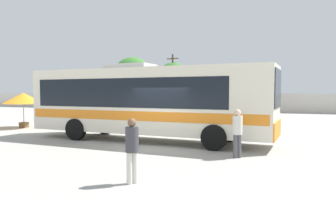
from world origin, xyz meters
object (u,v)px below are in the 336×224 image
(utility_pole_near, at_px, (173,80))
(attendant_by_bus_door, at_px, (237,131))
(coach_bus_cream_orange, at_px, (144,100))
(roadside_tree_midleft, at_px, (173,74))
(parked_car_second_dark_blue, at_px, (183,106))
(roadside_tree_left, at_px, (133,72))
(vendor_umbrella_near_gate_orange, at_px, (23,99))
(parked_car_leftmost_white, at_px, (128,105))
(passenger_waiting_on_apron, at_px, (132,147))
(parked_car_third_red, at_px, (242,107))

(utility_pole_near, bearing_deg, attendant_by_bus_door, -64.93)
(coach_bus_cream_orange, bearing_deg, roadside_tree_midleft, 108.38)
(parked_car_second_dark_blue, relative_size, roadside_tree_midleft, 0.69)
(roadside_tree_left, bearing_deg, attendant_by_bus_door, -56.67)
(attendant_by_bus_door, xyz_separation_m, vendor_umbrella_near_gate_orange, (-14.59, 4.60, 0.92))
(vendor_umbrella_near_gate_orange, distance_m, roadside_tree_left, 30.09)
(vendor_umbrella_near_gate_orange, relative_size, roadside_tree_midleft, 0.40)
(roadside_tree_left, bearing_deg, parked_car_second_dark_blue, -40.56)
(parked_car_second_dark_blue, xyz_separation_m, roadside_tree_midleft, (-3.83, 6.66, 4.01))
(parked_car_second_dark_blue, bearing_deg, roadside_tree_midleft, 119.89)
(coach_bus_cream_orange, bearing_deg, parked_car_leftmost_white, 120.70)
(vendor_umbrella_near_gate_orange, distance_m, roadside_tree_midleft, 25.58)
(attendant_by_bus_door, relative_size, passenger_waiting_on_apron, 1.03)
(passenger_waiting_on_apron, distance_m, parked_car_third_red, 27.48)
(coach_bus_cream_orange, xyz_separation_m, parked_car_second_dark_blue, (-5.32, 20.87, -1.17))
(utility_pole_near, relative_size, roadside_tree_left, 0.97)
(attendant_by_bus_door, bearing_deg, coach_bus_cream_orange, 152.88)
(utility_pole_near, bearing_deg, vendor_umbrella_near_gate_orange, -91.30)
(coach_bus_cream_orange, xyz_separation_m, parked_car_leftmost_white, (-12.27, 20.67, -1.16))
(roadside_tree_left, bearing_deg, parked_car_leftmost_white, -64.50)
(parked_car_third_red, distance_m, roadside_tree_midleft, 13.06)
(coach_bus_cream_orange, xyz_separation_m, attendant_by_bus_door, (4.83, -2.47, -0.98))
(coach_bus_cream_orange, height_order, vendor_umbrella_near_gate_orange, coach_bus_cream_orange)
(roadside_tree_midleft, bearing_deg, parked_car_leftmost_white, -114.48)
(passenger_waiting_on_apron, xyz_separation_m, parked_car_leftmost_white, (-15.21, 27.39, -0.15))
(parked_car_leftmost_white, xyz_separation_m, parked_car_second_dark_blue, (6.95, 0.20, -0.01))
(parked_car_second_dark_blue, bearing_deg, utility_pole_near, 120.31)
(parked_car_second_dark_blue, xyz_separation_m, roadside_tree_left, (-11.91, 10.20, 4.61))
(passenger_waiting_on_apron, relative_size, vendor_umbrella_near_gate_orange, 0.65)
(coach_bus_cream_orange, height_order, parked_car_leftmost_white, coach_bus_cream_orange)
(roadside_tree_midleft, bearing_deg, passenger_waiting_on_apron, -70.57)
(passenger_waiting_on_apron, xyz_separation_m, utility_pole_near, (-12.12, 34.21, 2.96))
(attendant_by_bus_door, distance_m, utility_pole_near, 33.20)
(passenger_waiting_on_apron, bearing_deg, vendor_umbrella_near_gate_orange, 145.13)
(passenger_waiting_on_apron, height_order, roadside_tree_left, roadside_tree_left)
(roadside_tree_midleft, bearing_deg, roadside_tree_left, 156.38)
(roadside_tree_left, distance_m, roadside_tree_midleft, 8.84)
(vendor_umbrella_near_gate_orange, xyz_separation_m, roadside_tree_left, (-7.47, 28.94, 3.49))
(parked_car_leftmost_white, bearing_deg, utility_pole_near, 65.64)
(passenger_waiting_on_apron, distance_m, parked_car_leftmost_white, 31.33)
(roadside_tree_midleft, bearing_deg, parked_car_third_red, -33.26)
(parked_car_leftmost_white, height_order, utility_pole_near, utility_pole_near)
(parked_car_leftmost_white, bearing_deg, roadside_tree_left, 115.50)
(coach_bus_cream_orange, height_order, roadside_tree_midleft, roadside_tree_midleft)
(roadside_tree_left, bearing_deg, utility_pole_near, -23.99)
(vendor_umbrella_near_gate_orange, relative_size, parked_car_second_dark_blue, 0.58)
(attendant_by_bus_door, bearing_deg, utility_pole_near, 115.07)
(parked_car_second_dark_blue, bearing_deg, parked_car_leftmost_white, -178.35)
(vendor_umbrella_near_gate_orange, bearing_deg, attendant_by_bus_door, -17.49)
(vendor_umbrella_near_gate_orange, relative_size, utility_pole_near, 0.34)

